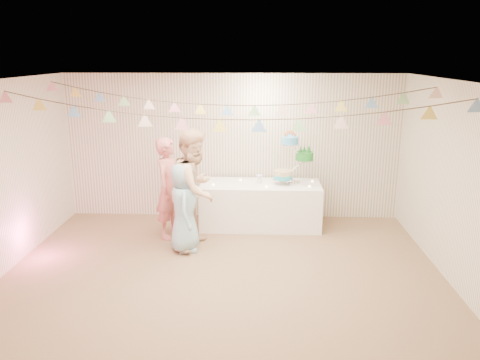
{
  "coord_description": "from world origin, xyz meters",
  "views": [
    {
      "loc": [
        0.47,
        -5.75,
        2.93
      ],
      "look_at": [
        0.2,
        0.8,
        1.15
      ],
      "focal_mm": 35.0,
      "sensor_mm": 36.0,
      "label": 1
    }
  ],
  "objects_px": {
    "person_adult_a": "(169,188)",
    "person_child": "(184,207)",
    "table": "(260,205)",
    "cake_stand": "(293,160)",
    "person_adult_b": "(195,189)"
  },
  "relations": [
    {
      "from": "person_adult_a",
      "to": "person_child",
      "type": "height_order",
      "value": "person_adult_a"
    },
    {
      "from": "table",
      "to": "person_adult_a",
      "type": "xyz_separation_m",
      "value": [
        -1.48,
        -0.53,
        0.44
      ]
    },
    {
      "from": "cake_stand",
      "to": "table",
      "type": "bearing_deg",
      "value": -174.81
    },
    {
      "from": "table",
      "to": "person_child",
      "type": "relative_size",
      "value": 1.49
    },
    {
      "from": "table",
      "to": "cake_stand",
      "type": "xyz_separation_m",
      "value": [
        0.55,
        0.05,
        0.79
      ]
    },
    {
      "from": "person_adult_b",
      "to": "person_child",
      "type": "xyz_separation_m",
      "value": [
        -0.15,
        -0.17,
        -0.24
      ]
    },
    {
      "from": "cake_stand",
      "to": "person_adult_a",
      "type": "distance_m",
      "value": 2.14
    },
    {
      "from": "person_adult_a",
      "to": "person_adult_b",
      "type": "bearing_deg",
      "value": -113.41
    },
    {
      "from": "person_child",
      "to": "table",
      "type": "bearing_deg",
      "value": -54.57
    },
    {
      "from": "cake_stand",
      "to": "person_adult_a",
      "type": "height_order",
      "value": "person_adult_a"
    },
    {
      "from": "table",
      "to": "person_adult_b",
      "type": "distance_m",
      "value": 1.46
    },
    {
      "from": "table",
      "to": "person_adult_a",
      "type": "bearing_deg",
      "value": -160.4
    },
    {
      "from": "person_adult_a",
      "to": "person_adult_b",
      "type": "height_order",
      "value": "person_adult_b"
    },
    {
      "from": "person_adult_a",
      "to": "person_child",
      "type": "xyz_separation_m",
      "value": [
        0.33,
        -0.55,
        -0.14
      ]
    },
    {
      "from": "cake_stand",
      "to": "person_adult_b",
      "type": "height_order",
      "value": "person_adult_b"
    }
  ]
}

